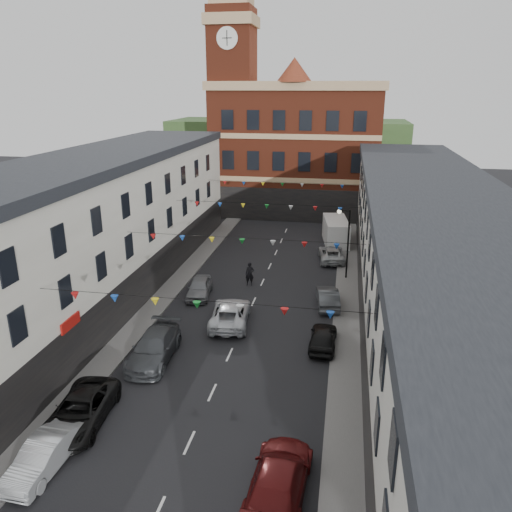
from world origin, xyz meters
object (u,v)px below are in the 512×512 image
Objects in this scene: car_left_d at (154,347)px; pedestrian at (250,274)px; car_left_c at (81,410)px; car_left_b at (43,456)px; car_right_c at (279,479)px; car_right_d at (323,337)px; car_left_e at (199,287)px; car_right_e at (328,297)px; white_van at (336,232)px; moving_car at (230,313)px; street_lamp at (345,234)px; car_right_f at (331,254)px.

car_left_d is 12.99m from pedestrian.
car_left_b is at bearing -95.01° from car_left_c.
car_right_c is 1.35× the size of car_right_d.
car_right_e is (9.81, -0.11, -0.01)m from car_left_e.
pedestrian reaches higher than car_left_b.
white_van is at bearing 49.97° from car_left_e.
moving_car reaches higher than car_left_c.
car_left_c is (-12.05, -21.57, -3.18)m from street_lamp.
car_right_d is at bearing -59.67° from pedestrian.
car_right_d is 6.78m from moving_car.
pedestrian is at bearing -159.74° from street_lamp.
car_right_f is at bearing 44.74° from pedestrian.
street_lamp is 8.49m from pedestrian.
street_lamp is at bearing 66.18° from car_left_b.
moving_car is at bearing 55.69° from car_left_d.
car_right_f is (-0.10, 16.59, -0.02)m from car_right_d.
car_left_d is at bearing -97.33° from car_left_e.
white_van reaches higher than car_left_c.
white_van reaches higher than moving_car.
car_left_c is at bearing 41.95° from car_right_d.
pedestrian is at bearing 71.32° from car_left_c.
car_right_c reaches higher than moving_car.
car_right_c is at bearing 4.46° from car_left_b.
pedestrian is (-7.47, -2.76, -2.93)m from street_lamp.
car_right_d is (11.00, 9.52, -0.04)m from car_left_c.
car_left_c reaches higher than car_left_b.
car_left_d is (-10.78, -15.32, -3.11)m from street_lamp.
car_left_d is 1.15× the size of car_right_f.
street_lamp is at bearing -92.49° from white_van.
street_lamp is at bearing -92.01° from car_right_c.
car_right_d is 0.95× the size of car_right_e.
pedestrian is at bearing 41.77° from car_right_f.
street_lamp is 1.41× the size of car_right_e.
car_left_e is at bearing 87.39° from car_left_d.
car_left_e is 0.77× the size of car_right_c.
car_right_e is at bearing -90.34° from car_right_c.
car_left_e is 5.38m from moving_car.
moving_car is at bearing 58.99° from car_right_f.
car_left_b is 9.93m from car_right_c.
car_left_d reaches higher than car_right_c.
car_left_b is at bearing -116.01° from street_lamp.
street_lamp is at bearing 55.80° from car_left_c.
car_left_c is 0.97× the size of moving_car.
car_right_e is 0.88× the size of car_right_f.
car_left_d reaches higher than car_right_d.
car_right_d is at bearing 154.43° from moving_car.
moving_car is at bearing -66.76° from car_right_c.
pedestrian is at bearing -124.86° from white_van.
car_right_d is at bearing -98.14° from white_van.
street_lamp reaches higher than pedestrian.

